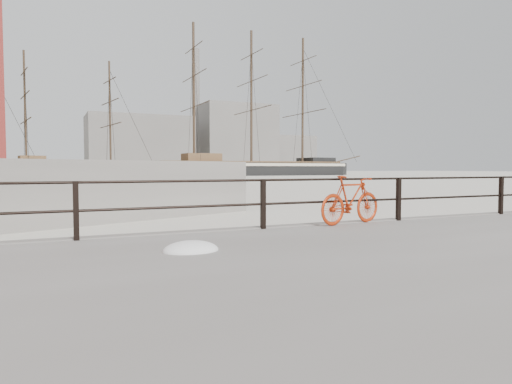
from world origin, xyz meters
name	(u,v)px	position (x,y,z in m)	size (l,w,h in m)	color
ground	(393,234)	(0.00, 0.00, 0.00)	(400.00, 400.00, 0.00)	white
guardrail	(398,199)	(0.00, -0.15, 0.85)	(28.00, 0.10, 1.00)	black
bicycle	(351,200)	(-1.43, -0.25, 0.88)	(1.76, 0.26, 1.06)	#A8290B
barque_black	(251,175)	(32.55, 80.55, 0.00)	(56.04, 18.34, 31.99)	black
schooner_mid	(71,178)	(-3.72, 71.16, 0.00)	(28.28, 11.97, 20.40)	beige
industrial_west	(139,145)	(20.00, 140.00, 9.00)	(32.00, 18.00, 18.00)	gray
industrial_mid	(235,139)	(55.00, 145.00, 12.00)	(26.00, 20.00, 24.00)	gray
industrial_east	(284,154)	(78.00, 150.00, 7.00)	(20.00, 16.00, 14.00)	gray
smokestack	(196,111)	(42.00, 150.00, 22.00)	(2.80, 2.80, 44.00)	gray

